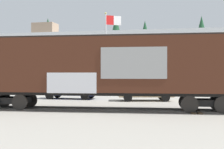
% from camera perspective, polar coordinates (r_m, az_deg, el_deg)
% --- Properties ---
extents(ground_plane, '(260.00, 260.00, 0.00)m').
position_cam_1_polar(ground_plane, '(17.68, -5.19, -6.61)').
color(ground_plane, gray).
extents(track, '(59.99, 5.12, 0.08)m').
position_cam_1_polar(track, '(17.18, 8.50, -6.68)').
color(track, '#4C4742').
rests_on(track, ground_plane).
extents(freight_car, '(15.77, 3.69, 4.31)m').
position_cam_1_polar(freight_car, '(17.28, -1.60, 1.50)').
color(freight_car, '#472316').
rests_on(freight_car, ground_plane).
extents(flagpole, '(1.43, 0.93, 7.84)m').
position_cam_1_polar(flagpole, '(28.58, -0.56, 6.31)').
color(flagpole, silver).
rests_on(flagpole, ground_plane).
extents(hillside, '(157.15, 41.96, 15.25)m').
position_cam_1_polar(hillside, '(76.96, 7.38, 2.44)').
color(hillside, silver).
rests_on(hillside, ground_plane).
extents(parked_car_blue, '(4.47, 1.96, 1.72)m').
position_cam_1_polar(parked_car_blue, '(25.26, -8.00, -2.59)').
color(parked_car_blue, navy).
rests_on(parked_car_blue, ground_plane).
extents(parked_car_tan, '(4.39, 2.55, 1.74)m').
position_cam_1_polar(parked_car_tan, '(23.39, 6.18, -2.80)').
color(parked_car_tan, '#9E8966').
rests_on(parked_car_tan, ground_plane).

